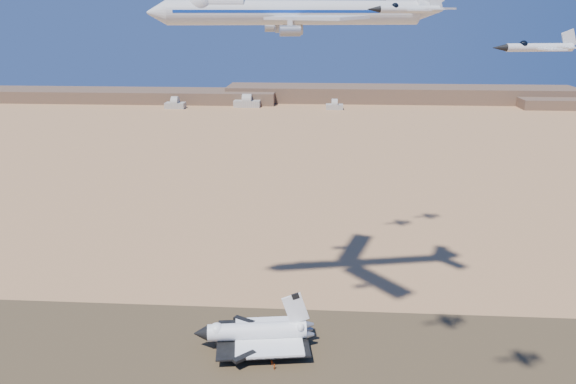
# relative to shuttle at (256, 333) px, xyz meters

# --- Properties ---
(ground) EXTENTS (1200.00, 1200.00, 0.00)m
(ground) POSITION_rel_shuttle_xyz_m (-8.82, -0.38, -5.06)
(ground) COLOR #AF7F4D
(ground) RESTS_ON ground
(runway) EXTENTS (600.00, 50.00, 0.06)m
(runway) POSITION_rel_shuttle_xyz_m (-8.82, -0.38, -5.03)
(runway) COLOR brown
(runway) RESTS_ON ground
(ridgeline) EXTENTS (960.00, 90.00, 18.00)m
(ridgeline) POSITION_rel_shuttle_xyz_m (56.49, 526.92, 2.57)
(ridgeline) COLOR brown
(ridgeline) RESTS_ON ground
(hangars) EXTENTS (200.50, 29.50, 30.00)m
(hangars) POSITION_rel_shuttle_xyz_m (-72.82, 478.05, -0.23)
(hangars) COLOR #A6A093
(hangars) RESTS_ON ground
(shuttle) EXTENTS (38.29, 26.96, 18.81)m
(shuttle) POSITION_rel_shuttle_xyz_m (0.00, 0.00, 0.00)
(shuttle) COLOR white
(shuttle) RESTS_ON runway
(carrier_747) EXTENTS (86.48, 65.47, 21.48)m
(carrier_747) POSITION_rel_shuttle_xyz_m (8.93, 12.29, 97.40)
(carrier_747) COLOR silver
(crew_a) EXTENTS (0.65, 0.81, 1.92)m
(crew_a) POSITION_rel_shuttle_xyz_m (7.71, -6.55, -4.04)
(crew_a) COLOR #E14A0D
(crew_a) RESTS_ON runway
(crew_b) EXTENTS (0.72, 0.96, 1.76)m
(crew_b) POSITION_rel_shuttle_xyz_m (6.88, -11.52, -4.12)
(crew_b) COLOR #E14A0D
(crew_b) RESTS_ON runway
(crew_c) EXTENTS (1.12, 1.01, 1.73)m
(crew_c) POSITION_rel_shuttle_xyz_m (5.89, -9.62, -4.13)
(crew_c) COLOR #E14A0D
(crew_c) RESTS_ON runway
(chase_jet_a) EXTENTS (15.87, 9.21, 4.04)m
(chase_jet_a) POSITION_rel_shuttle_xyz_m (36.94, -34.42, 97.94)
(chase_jet_a) COLOR silver
(chase_jet_b) EXTENTS (15.37, 8.70, 3.87)m
(chase_jet_b) POSITION_rel_shuttle_xyz_m (57.44, -51.81, 91.44)
(chase_jet_b) COLOR silver
(chase_jet_c) EXTENTS (14.89, 8.62, 3.79)m
(chase_jet_c) POSITION_rel_shuttle_xyz_m (32.63, 62.08, 98.17)
(chase_jet_c) COLOR silver
(chase_jet_d) EXTENTS (15.10, 8.77, 3.84)m
(chase_jet_d) POSITION_rel_shuttle_xyz_m (48.00, 71.07, 101.93)
(chase_jet_d) COLOR silver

